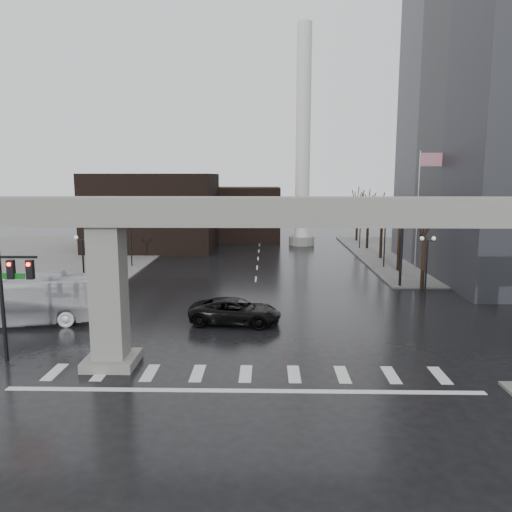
# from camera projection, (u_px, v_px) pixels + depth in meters

# --- Properties ---
(ground) EXTENTS (160.00, 160.00, 0.00)m
(ground) POSITION_uv_depth(u_px,v_px,m) (246.00, 366.00, 25.79)
(ground) COLOR black
(ground) RESTS_ON ground
(sidewalk_ne) EXTENTS (28.00, 36.00, 0.15)m
(sidewalk_ne) POSITION_uv_depth(u_px,v_px,m) (471.00, 256.00, 60.76)
(sidewalk_ne) COLOR slate
(sidewalk_ne) RESTS_ON ground
(sidewalk_nw) EXTENTS (28.00, 36.00, 0.15)m
(sidewalk_nw) POSITION_uv_depth(u_px,v_px,m) (49.00, 254.00, 61.87)
(sidewalk_nw) COLOR slate
(sidewalk_nw) RESTS_ON ground
(elevated_guideway) EXTENTS (48.00, 2.60, 8.70)m
(elevated_guideway) POSITION_uv_depth(u_px,v_px,m) (272.00, 234.00, 24.67)
(elevated_guideway) COLOR gray
(elevated_guideway) RESTS_ON ground
(building_far_left) EXTENTS (16.00, 14.00, 10.00)m
(building_far_left) POSITION_uv_depth(u_px,v_px,m) (155.00, 212.00, 66.75)
(building_far_left) COLOR black
(building_far_left) RESTS_ON ground
(building_far_mid) EXTENTS (10.00, 10.00, 8.00)m
(building_far_mid) POSITION_uv_depth(u_px,v_px,m) (247.00, 214.00, 76.52)
(building_far_mid) COLOR black
(building_far_mid) RESTS_ON ground
(smokestack) EXTENTS (3.60, 3.60, 30.00)m
(smokestack) POSITION_uv_depth(u_px,v_px,m) (303.00, 149.00, 68.94)
(smokestack) COLOR silver
(smokestack) RESTS_ON ground
(signal_mast_arm) EXTENTS (12.12, 0.43, 8.00)m
(signal_mast_arm) POSITION_uv_depth(u_px,v_px,m) (359.00, 221.00, 43.23)
(signal_mast_arm) COLOR black
(signal_mast_arm) RESTS_ON ground
(signal_left_pole) EXTENTS (2.30, 0.30, 6.00)m
(signal_left_pole) POSITION_uv_depth(u_px,v_px,m) (11.00, 286.00, 25.90)
(signal_left_pole) COLOR black
(signal_left_pole) RESTS_ON ground
(flagpole_assembly) EXTENTS (2.06, 0.12, 12.00)m
(flagpole_assembly) POSITION_uv_depth(u_px,v_px,m) (421.00, 200.00, 45.98)
(flagpole_assembly) COLOR silver
(flagpole_assembly) RESTS_ON ground
(lamp_right_0) EXTENTS (1.22, 0.32, 5.11)m
(lamp_right_0) POSITION_uv_depth(u_px,v_px,m) (427.00, 257.00, 38.77)
(lamp_right_0) COLOR black
(lamp_right_0) RESTS_ON ground
(lamp_right_1) EXTENTS (1.22, 0.32, 5.11)m
(lamp_right_1) POSITION_uv_depth(u_px,v_px,m) (385.00, 236.00, 52.59)
(lamp_right_1) COLOR black
(lamp_right_1) RESTS_ON ground
(lamp_right_2) EXTENTS (1.22, 0.32, 5.11)m
(lamp_right_2) POSITION_uv_depth(u_px,v_px,m) (360.00, 223.00, 66.41)
(lamp_right_2) COLOR black
(lamp_right_2) RESTS_ON ground
(lamp_left_0) EXTENTS (1.22, 0.32, 5.11)m
(lamp_left_0) POSITION_uv_depth(u_px,v_px,m) (83.00, 256.00, 39.35)
(lamp_left_0) COLOR black
(lamp_left_0) RESTS_ON ground
(lamp_left_1) EXTENTS (1.22, 0.32, 5.11)m
(lamp_left_1) POSITION_uv_depth(u_px,v_px,m) (131.00, 235.00, 53.17)
(lamp_left_1) COLOR black
(lamp_left_1) RESTS_ON ground
(lamp_left_2) EXTENTS (1.22, 0.32, 5.11)m
(lamp_left_2) POSITION_uv_depth(u_px,v_px,m) (159.00, 223.00, 66.98)
(lamp_left_2) COLOR black
(lamp_left_2) RESTS_ON ground
(tree_right_0) EXTENTS (1.09, 1.58, 7.50)m
(tree_right_0) POSITION_uv_depth(u_px,v_px,m) (424.00, 258.00, 42.82)
(tree_right_0) COLOR black
(tree_right_0) RESTS_ON ground
(tree_right_1) EXTENTS (1.09, 1.61, 7.67)m
(tree_right_1) POSITION_uv_depth(u_px,v_px,m) (399.00, 244.00, 50.71)
(tree_right_1) COLOR black
(tree_right_1) RESTS_ON ground
(tree_right_2) EXTENTS (1.10, 1.63, 7.85)m
(tree_right_2) POSITION_uv_depth(u_px,v_px,m) (382.00, 234.00, 58.59)
(tree_right_2) COLOR black
(tree_right_2) RESTS_ON ground
(tree_right_3) EXTENTS (1.11, 1.66, 8.02)m
(tree_right_3) POSITION_uv_depth(u_px,v_px,m) (368.00, 227.00, 66.48)
(tree_right_3) COLOR black
(tree_right_3) RESTS_ON ground
(tree_right_4) EXTENTS (1.12, 1.69, 8.19)m
(tree_right_4) POSITION_uv_depth(u_px,v_px,m) (357.00, 221.00, 74.36)
(tree_right_4) COLOR black
(tree_right_4) RESTS_ON ground
(pickup_truck) EXTENTS (6.32, 3.40, 1.69)m
(pickup_truck) POSITION_uv_depth(u_px,v_px,m) (235.00, 311.00, 33.10)
(pickup_truck) COLOR black
(pickup_truck) RESTS_ON ground
(city_bus) EXTENTS (12.33, 4.89, 3.35)m
(city_bus) POSITION_uv_depth(u_px,v_px,m) (19.00, 299.00, 32.89)
(city_bus) COLOR silver
(city_bus) RESTS_ON ground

